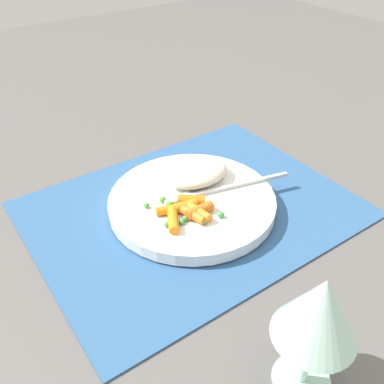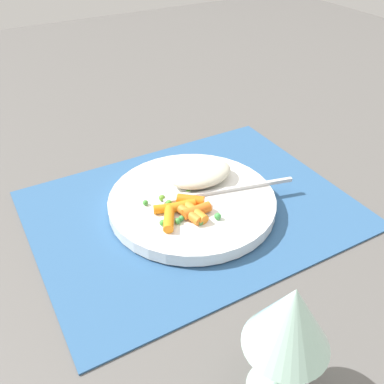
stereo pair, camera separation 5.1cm
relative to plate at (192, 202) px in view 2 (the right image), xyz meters
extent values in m
plane|color=#565451|center=(0.00, 0.00, -0.02)|extent=(2.40, 2.40, 0.00)
cube|color=#2D5684|center=(0.00, 0.00, -0.01)|extent=(0.48, 0.37, 0.01)
cylinder|color=white|center=(0.00, 0.00, 0.00)|extent=(0.26, 0.26, 0.02)
ellipsoid|color=beige|center=(-0.03, -0.03, 0.02)|extent=(0.11, 0.07, 0.03)
cylinder|color=orange|center=(0.06, 0.04, 0.02)|extent=(0.04, 0.05, 0.01)
cylinder|color=orange|center=(0.02, 0.04, 0.02)|extent=(0.04, 0.02, 0.02)
cylinder|color=orange|center=(0.04, 0.02, 0.02)|extent=(0.05, 0.03, 0.01)
cylinder|color=orange|center=(0.01, 0.01, 0.02)|extent=(0.04, 0.04, 0.02)
cylinder|color=orange|center=(0.02, 0.04, 0.02)|extent=(0.02, 0.05, 0.01)
cylinder|color=orange|center=(0.03, 0.02, 0.02)|extent=(0.04, 0.02, 0.01)
cylinder|color=orange|center=(0.03, 0.04, 0.02)|extent=(0.02, 0.04, 0.01)
sphere|color=#589F47|center=(0.06, 0.05, 0.01)|extent=(0.01, 0.01, 0.01)
sphere|color=#59982E|center=(0.04, -0.02, 0.01)|extent=(0.01, 0.01, 0.01)
sphere|color=#3F9236|center=(0.07, -0.02, 0.01)|extent=(0.01, 0.01, 0.01)
sphere|color=green|center=(0.07, 0.04, 0.01)|extent=(0.01, 0.01, 0.01)
sphere|color=#3D9146|center=(0.04, 0.04, 0.01)|extent=(0.01, 0.01, 0.01)
sphere|color=green|center=(0.04, 0.00, 0.01)|extent=(0.01, 0.01, 0.01)
sphere|color=green|center=(0.00, -0.01, 0.01)|extent=(0.01, 0.01, 0.01)
sphere|color=green|center=(0.05, 0.04, 0.01)|extent=(0.01, 0.01, 0.01)
sphere|color=green|center=(-0.01, 0.06, 0.01)|extent=(0.01, 0.01, 0.01)
sphere|color=#499742|center=(0.02, 0.06, 0.01)|extent=(0.01, 0.01, 0.01)
cube|color=silver|center=(0.02, -0.01, 0.01)|extent=(0.05, 0.03, 0.01)
cube|color=silver|center=(-0.08, 0.02, 0.01)|extent=(0.16, 0.05, 0.01)
cylinder|color=#B2E0CC|center=(0.07, 0.30, 0.02)|extent=(0.01, 0.01, 0.07)
cone|color=#B2E0CC|center=(0.07, 0.30, 0.10)|extent=(0.08, 0.08, 0.07)
camera|label=1|loc=(0.31, 0.44, 0.41)|focal=40.35mm
camera|label=2|loc=(0.26, 0.46, 0.41)|focal=40.35mm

